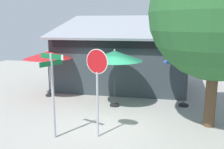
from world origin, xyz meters
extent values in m
cube|color=#9E9B93|center=(0.00, 0.00, -0.05)|extent=(28.00, 28.00, 0.10)
cube|color=#333D42|center=(-0.38, 5.89, 1.55)|extent=(7.20, 5.23, 3.11)
cube|color=#999EA8|center=(-0.38, 5.74, 3.60)|extent=(7.70, 5.82, 1.37)
cube|color=black|center=(-0.38, 3.22, 2.76)|extent=(6.60, 0.16, 0.44)
cylinder|color=#A8AAB2|center=(-1.45, -1.80, 1.41)|extent=(0.09, 0.09, 2.83)
cube|color=#116B38|center=(-1.45, -1.80, 2.73)|extent=(0.87, 0.40, 0.16)
cube|color=#116B38|center=(-1.45, -1.80, 2.51)|extent=(0.40, 0.87, 0.16)
cube|color=white|center=(-0.99, -2.00, 2.73)|extent=(0.07, 0.05, 0.16)
cylinder|color=#A8AAB2|center=(-0.06, -1.45, 1.11)|extent=(0.07, 0.07, 2.21)
cylinder|color=white|center=(-0.06, -1.45, 2.55)|extent=(0.76, 0.27, 0.80)
cylinder|color=red|center=(-0.06, -1.45, 2.55)|extent=(0.72, 0.27, 0.75)
cylinder|color=black|center=(-3.77, 2.74, 0.04)|extent=(0.44, 0.44, 0.08)
cylinder|color=#333335|center=(-3.77, 2.74, 1.02)|extent=(0.05, 0.05, 2.04)
cone|color=#B21E23|center=(-3.77, 2.74, 2.17)|extent=(2.44, 2.44, 0.36)
sphere|color=silver|center=(-3.77, 2.74, 2.38)|extent=(0.08, 0.08, 0.08)
cylinder|color=black|center=(-0.12, 1.79, 0.04)|extent=(0.44, 0.44, 0.08)
cylinder|color=#333335|center=(-0.12, 1.79, 1.09)|extent=(0.05, 0.05, 2.17)
cone|color=#1E724C|center=(-0.12, 1.79, 2.34)|extent=(2.51, 2.51, 0.43)
sphere|color=silver|center=(-0.12, 1.79, 2.58)|extent=(0.08, 0.08, 0.08)
cylinder|color=black|center=(3.00, 2.41, 0.04)|extent=(0.44, 0.44, 0.08)
cylinder|color=#333335|center=(3.00, 2.41, 1.05)|extent=(0.05, 0.05, 2.10)
cone|color=#2D56B7|center=(3.00, 2.41, 2.24)|extent=(2.02, 2.02, 0.38)
sphere|color=silver|center=(3.00, 2.41, 2.46)|extent=(0.08, 0.08, 0.08)
cylinder|color=brown|center=(3.75, 0.24, 1.17)|extent=(0.40, 0.40, 2.34)
sphere|color=#28602D|center=(3.75, 0.24, 4.10)|extent=(4.69, 4.69, 4.69)
camera|label=1|loc=(1.98, -9.04, 3.72)|focal=40.14mm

